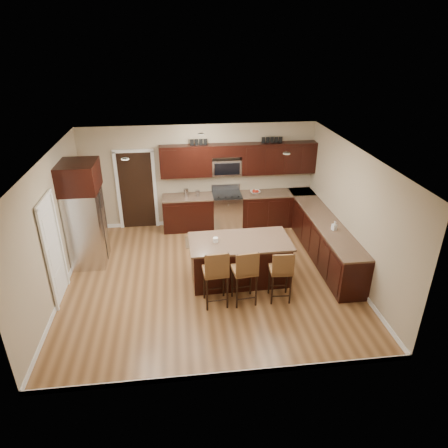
{
  "coord_description": "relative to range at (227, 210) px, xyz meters",
  "views": [
    {
      "loc": [
        -0.56,
        -7.18,
        4.76
      ],
      "look_at": [
        0.35,
        0.4,
        1.07
      ],
      "focal_mm": 32.0,
      "sensor_mm": 36.0,
      "label": 1
    }
  ],
  "objects": [
    {
      "name": "wall_right",
      "position": [
        2.32,
        -2.45,
        0.88
      ],
      "size": [
        0.0,
        5.5,
        5.5
      ],
      "primitive_type": "plane",
      "rotation": [
        1.57,
        0.0,
        -1.57
      ],
      "color": "tan",
      "rests_on": "floor"
    },
    {
      "name": "floor",
      "position": [
        -0.68,
        -2.45,
        -0.47
      ],
      "size": [
        6.0,
        6.0,
        0.0
      ],
      "primitive_type": "plane",
      "color": "brown",
      "rests_on": "ground"
    },
    {
      "name": "stool_mid",
      "position": [
        -0.09,
        -3.41,
        0.26
      ],
      "size": [
        0.48,
        0.48,
        1.17
      ],
      "rotation": [
        0.0,
        0.0,
        0.1
      ],
      "color": "brown",
      "rests_on": "floor"
    },
    {
      "name": "stool_left",
      "position": [
        -0.64,
        -3.41,
        0.28
      ],
      "size": [
        0.48,
        0.48,
        1.2
      ],
      "rotation": [
        0.0,
        0.0,
        0.07
      ],
      "color": "brown",
      "rests_on": "floor"
    },
    {
      "name": "fruit_bowl",
      "position": [
        0.75,
        -0.0,
        0.48
      ],
      "size": [
        0.27,
        0.27,
        0.07
      ],
      "primitive_type": "imported",
      "rotation": [
        0.0,
        0.0,
        -0.0
      ],
      "color": "silver",
      "rests_on": "base_cabinets"
    },
    {
      "name": "doorway",
      "position": [
        -2.33,
        0.28,
        0.56
      ],
      "size": [
        0.85,
        0.03,
        2.06
      ],
      "primitive_type": "cube",
      "color": "black",
      "rests_on": "floor"
    },
    {
      "name": "floor_mat",
      "position": [
        -0.68,
        -0.81,
        -0.47
      ],
      "size": [
        0.95,
        0.64,
        0.01
      ],
      "primitive_type": "cube",
      "rotation": [
        0.0,
        0.0,
        0.0
      ],
      "color": "brown",
      "rests_on": "floor"
    },
    {
      "name": "soap_bottle",
      "position": [
        2.02,
        -2.31,
        0.55
      ],
      "size": [
        0.12,
        0.12,
        0.2
      ],
      "primitive_type": "imported",
      "rotation": [
        0.0,
        0.0,
        0.37
      ],
      "color": "#B2B2B2",
      "rests_on": "base_cabinets"
    },
    {
      "name": "letter_decor",
      "position": [
        0.22,
        0.13,
        1.82
      ],
      "size": [
        2.2,
        0.03,
        0.15
      ],
      "primitive_type": null,
      "color": "black",
      "rests_on": "upper_cabinets"
    },
    {
      "name": "refrigerator",
      "position": [
        -3.3,
        -1.45,
        0.74
      ],
      "size": [
        0.79,
        0.93,
        2.35
      ],
      "color": "silver",
      "rests_on": "floor"
    },
    {
      "name": "wall_back",
      "position": [
        -0.68,
        0.3,
        0.88
      ],
      "size": [
        6.0,
        0.0,
        6.0
      ],
      "primitive_type": "plane",
      "rotation": [
        1.57,
        0.0,
        0.0
      ],
      "color": "tan",
      "rests_on": "floor"
    },
    {
      "name": "upper_cabinets",
      "position": [
        0.36,
        0.13,
        1.37
      ],
      "size": [
        4.0,
        0.33,
        0.8
      ],
      "color": "black",
      "rests_on": "wall_back"
    },
    {
      "name": "stool_right",
      "position": [
        0.6,
        -3.4,
        0.21
      ],
      "size": [
        0.43,
        0.43,
        1.1
      ],
      "rotation": [
        0.0,
        0.0,
        -0.06
      ],
      "color": "brown",
      "rests_on": "floor"
    },
    {
      "name": "canister_tall",
      "position": [
        -1.06,
        -0.0,
        0.55
      ],
      "size": [
        0.12,
        0.12,
        0.21
      ],
      "primitive_type": "cylinder",
      "color": "silver",
      "rests_on": "base_cabinets"
    },
    {
      "name": "base_cabinets",
      "position": [
        1.22,
        -1.01,
        -0.01
      ],
      "size": [
        4.02,
        3.96,
        0.92
      ],
      "color": "black",
      "rests_on": "floor"
    },
    {
      "name": "canister_short",
      "position": [
        -0.77,
        -0.0,
        0.52
      ],
      "size": [
        0.11,
        0.11,
        0.15
      ],
      "primitive_type": "cylinder",
      "color": "silver",
      "rests_on": "base_cabinets"
    },
    {
      "name": "range",
      "position": [
        0.0,
        0.0,
        0.0
      ],
      "size": [
        0.76,
        0.64,
        1.11
      ],
      "color": "silver",
      "rests_on": "floor"
    },
    {
      "name": "wall_left",
      "position": [
        -3.68,
        -2.45,
        0.88
      ],
      "size": [
        0.0,
        5.5,
        5.5
      ],
      "primitive_type": "plane",
      "rotation": [
        1.57,
        0.0,
        1.57
      ],
      "color": "tan",
      "rests_on": "floor"
    },
    {
      "name": "island",
      "position": [
        -0.06,
        -2.56,
        -0.04
      ],
      "size": [
        2.08,
        1.12,
        0.92
      ],
      "rotation": [
        0.0,
        0.0,
        0.02
      ],
      "color": "black",
      "rests_on": "floor"
    },
    {
      "name": "pantry_door",
      "position": [
        -3.66,
        -2.75,
        0.55
      ],
      "size": [
        0.03,
        0.8,
        2.04
      ],
      "primitive_type": "cube",
      "color": "white",
      "rests_on": "floor"
    },
    {
      "name": "island_jar",
      "position": [
        -0.56,
        -2.56,
        0.5
      ],
      "size": [
        0.1,
        0.1,
        0.1
      ],
      "primitive_type": "cylinder",
      "color": "white",
      "rests_on": "island"
    },
    {
      "name": "microwave",
      "position": [
        0.0,
        0.15,
        1.15
      ],
      "size": [
        0.76,
        0.31,
        0.4
      ],
      "primitive_type": "cube",
      "color": "silver",
      "rests_on": "upper_cabinets"
    },
    {
      "name": "ceiling",
      "position": [
        -0.68,
        -2.45,
        2.23
      ],
      "size": [
        6.0,
        6.0,
        0.0
      ],
      "primitive_type": "plane",
      "rotation": [
        3.14,
        0.0,
        0.0
      ],
      "color": "silver",
      "rests_on": "wall_back"
    }
  ]
}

